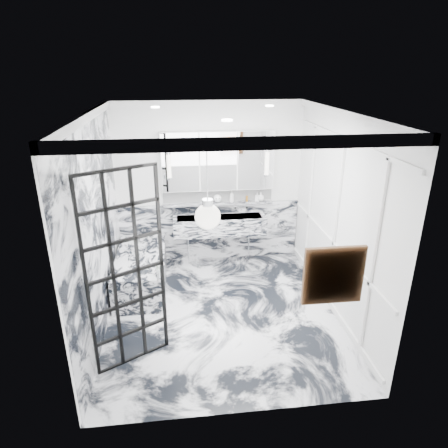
{
  "coord_description": "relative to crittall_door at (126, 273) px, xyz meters",
  "views": [
    {
      "loc": [
        -0.55,
        -4.84,
        3.32
      ],
      "look_at": [
        0.1,
        0.5,
        1.17
      ],
      "focal_mm": 32.0,
      "sensor_mm": 36.0,
      "label": 1
    }
  ],
  "objects": [
    {
      "name": "sconce_right",
      "position": [
        2.13,
        2.47,
        0.61
      ],
      "size": [
        0.07,
        0.07,
        0.4
      ],
      "primitive_type": "cylinder",
      "color": "white",
      "rests_on": "mirror_cabinet"
    },
    {
      "name": "sconce_left",
      "position": [
        0.49,
        2.47,
        0.61
      ],
      "size": [
        0.07,
        0.07,
        0.4
      ],
      "primitive_type": "cylinder",
      "color": "white",
      "rests_on": "mirror_cabinet"
    },
    {
      "name": "crittall_door",
      "position": [
        0.0,
        0.0,
        0.0
      ],
      "size": [
        0.79,
        0.46,
        2.35
      ],
      "primitive_type": null,
      "rotation": [
        0.0,
        0.0,
        0.51
      ],
      "color": "black",
      "rests_on": "floor"
    },
    {
      "name": "marble_clad_back",
      "position": [
        1.16,
        2.61,
        -0.65
      ],
      "size": [
        3.18,
        0.05,
        1.05
      ],
      "primitive_type": "cube",
      "color": "silver",
      "rests_on": "floor"
    },
    {
      "name": "wall_right",
      "position": [
        2.76,
        0.84,
        0.23
      ],
      "size": [
        0.0,
        3.6,
        3.6
      ],
      "primitive_type": "plane",
      "rotation": [
        1.57,
        0.0,
        -1.57
      ],
      "color": "white",
      "rests_on": "floor"
    },
    {
      "name": "artwork",
      "position": [
        2.0,
        -0.92,
        0.35
      ],
      "size": [
        0.47,
        0.05,
        0.47
      ],
      "primitive_type": "cube",
      "color": "#BE4313",
      "rests_on": "wall_front"
    },
    {
      "name": "floor",
      "position": [
        1.16,
        0.84,
        -1.17
      ],
      "size": [
        3.6,
        3.6,
        0.0
      ],
      "primitive_type": "plane",
      "color": "silver",
      "rests_on": "ground"
    },
    {
      "name": "flower_vase",
      "position": [
        0.31,
        0.99,
        -0.56
      ],
      "size": [
        0.08,
        0.08,
        0.12
      ],
      "primitive_type": "cylinder",
      "color": "silver",
      "rests_on": "bathtub"
    },
    {
      "name": "wall_left",
      "position": [
        -0.44,
        0.84,
        0.23
      ],
      "size": [
        0.0,
        3.6,
        3.6
      ],
      "primitive_type": "plane",
      "rotation": [
        1.57,
        0.0,
        1.57
      ],
      "color": "white",
      "rests_on": "floor"
    },
    {
      "name": "wall_front",
      "position": [
        1.16,
        -0.96,
        0.23
      ],
      "size": [
        3.6,
        0.0,
        3.6
      ],
      "primitive_type": "plane",
      "rotation": [
        -1.57,
        0.0,
        0.0
      ],
      "color": "white",
      "rests_on": "floor"
    },
    {
      "name": "wall_back",
      "position": [
        1.16,
        2.64,
        0.23
      ],
      "size": [
        3.6,
        0.0,
        3.6
      ],
      "primitive_type": "plane",
      "rotation": [
        1.57,
        0.0,
        0.0
      ],
      "color": "white",
      "rests_on": "floor"
    },
    {
      "name": "soap_bottle_c",
      "position": [
        2.05,
        2.55,
        -0.0
      ],
      "size": [
        0.15,
        0.15,
        0.16
      ],
      "primitive_type": "imported",
      "rotation": [
        0.0,
        0.0,
        0.19
      ],
      "color": "silver",
      "rests_on": "ledge"
    },
    {
      "name": "subway_tile",
      "position": [
        1.31,
        2.62,
        0.03
      ],
      "size": [
        1.9,
        0.03,
        0.23
      ],
      "primitive_type": "cube",
      "color": "white",
      "rests_on": "wall_back"
    },
    {
      "name": "marble_clad_left",
      "position": [
        -0.43,
        0.84,
        0.17
      ],
      "size": [
        0.02,
        3.56,
        2.68
      ],
      "primitive_type": "cube",
      "color": "silver",
      "rests_on": "floor"
    },
    {
      "name": "soap_bottle_b",
      "position": [
        1.99,
        2.55,
        -0.01
      ],
      "size": [
        0.09,
        0.09,
        0.15
      ],
      "primitive_type": "imported",
      "rotation": [
        0.0,
        0.0,
        -0.34
      ],
      "color": "#4C4C51",
      "rests_on": "ledge"
    },
    {
      "name": "ledge",
      "position": [
        1.31,
        2.56,
        -0.1
      ],
      "size": [
        1.9,
        0.14,
        0.04
      ],
      "primitive_type": "cube",
      "color": "silver",
      "rests_on": "wall_back"
    },
    {
      "name": "pendant_light",
      "position": [
        0.88,
        -0.52,
        0.83
      ],
      "size": [
        0.24,
        0.24,
        0.24
      ],
      "primitive_type": "sphere",
      "color": "white",
      "rests_on": "ceiling"
    },
    {
      "name": "amber_bottle",
      "position": [
        1.81,
        2.55,
        -0.03
      ],
      "size": [
        0.04,
        0.04,
        0.1
      ],
      "primitive_type": "cylinder",
      "color": "#8C5919",
      "rests_on": "ledge"
    },
    {
      "name": "ceiling",
      "position": [
        1.16,
        0.84,
        1.63
      ],
      "size": [
        3.6,
        3.6,
        0.0
      ],
      "primitive_type": "plane",
      "rotation": [
        3.14,
        0.0,
        0.0
      ],
      "color": "white",
      "rests_on": "wall_back"
    },
    {
      "name": "trough_sink",
      "position": [
        1.31,
        2.39,
        -0.44
      ],
      "size": [
        1.6,
        0.45,
        0.3
      ],
      "primitive_type": "cube",
      "color": "silver",
      "rests_on": "wall_back"
    },
    {
      "name": "panel_molding",
      "position": [
        2.74,
        0.84,
        0.13
      ],
      "size": [
        0.03,
        3.4,
        2.3
      ],
      "primitive_type": "cube",
      "color": "white",
      "rests_on": "floor"
    },
    {
      "name": "soap_bottle_a",
      "position": [
        1.54,
        2.55,
        0.02
      ],
      "size": [
        0.1,
        0.1,
        0.2
      ],
      "primitive_type": "imported",
      "rotation": [
        0.0,
        0.0,
        -0.37
      ],
      "color": "#8C5919",
      "rests_on": "ledge"
    },
    {
      "name": "face_pot",
      "position": [
        1.29,
        2.55,
        -0.01
      ],
      "size": [
        0.15,
        0.15,
        0.15
      ],
      "primitive_type": "sphere",
      "color": "white",
      "rests_on": "ledge"
    },
    {
      "name": "bathtub",
      "position": [
        -0.02,
        1.73,
        -0.9
      ],
      "size": [
        0.75,
        1.65,
        0.55
      ],
      "primitive_type": "cube",
      "color": "silver",
      "rests_on": "floor"
    },
    {
      "name": "mirror_cabinet",
      "position": [
        1.31,
        2.56,
        0.65
      ],
      "size": [
        1.9,
        0.16,
        1.0
      ],
      "primitive_type": "cube",
      "color": "white",
      "rests_on": "wall_back"
    }
  ]
}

